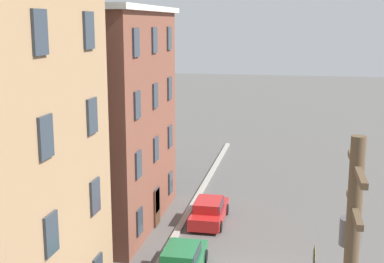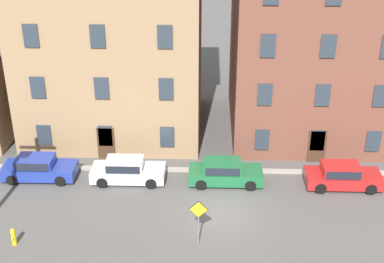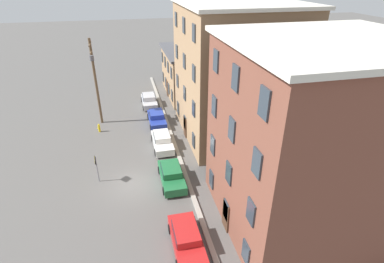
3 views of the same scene
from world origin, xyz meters
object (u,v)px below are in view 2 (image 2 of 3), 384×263
(car_blue, at_px, (38,167))
(fire_hydrant, at_px, (14,237))
(car_white, at_px, (127,170))
(car_green, at_px, (224,172))
(caution_sign, at_px, (198,216))
(car_red, at_px, (342,175))

(car_blue, bearing_deg, fire_hydrant, -84.41)
(car_white, bearing_deg, car_green, -0.34)
(caution_sign, bearing_deg, fire_hydrant, -178.06)
(car_green, relative_size, caution_sign, 1.70)
(car_blue, xyz_separation_m, caution_sign, (9.85, -6.17, 0.97))
(caution_sign, bearing_deg, car_green, 76.71)
(car_white, distance_m, caution_sign, 7.56)
(car_white, bearing_deg, car_blue, 178.72)
(car_green, xyz_separation_m, car_red, (6.95, -0.19, 0.00))
(car_green, height_order, fire_hydrant, car_green)
(caution_sign, bearing_deg, car_white, 126.22)
(car_red, relative_size, caution_sign, 1.70)
(car_green, bearing_deg, car_red, -1.56)
(car_red, height_order, fire_hydrant, car_red)
(car_green, height_order, car_red, same)
(car_white, height_order, car_red, same)
(car_green, bearing_deg, car_blue, 179.21)
(car_blue, height_order, car_green, same)
(car_white, height_order, caution_sign, caution_sign)
(fire_hydrant, bearing_deg, car_red, 19.23)
(car_blue, height_order, car_red, same)
(car_blue, relative_size, car_green, 1.00)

